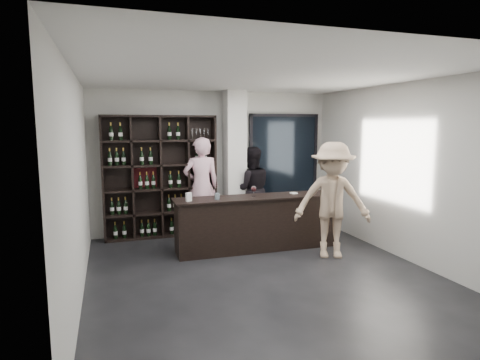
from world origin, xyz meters
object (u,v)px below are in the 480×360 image
object	(u,v)px
taster_pink	(201,187)
customer	(332,200)
wine_shelf	(161,177)
taster_black	(251,189)
tasting_counter	(257,223)

from	to	relation	value
taster_pink	customer	bearing A→B (deg)	136.56
wine_shelf	taster_pink	distance (m)	0.82
taster_black	taster_pink	bearing A→B (deg)	7.88
taster_black	customer	xyz separation A→B (m)	(0.72, -2.00, 0.08)
taster_pink	wine_shelf	bearing A→B (deg)	-6.93
taster_pink	taster_black	xyz separation A→B (m)	(1.05, 0.00, -0.10)
wine_shelf	tasting_counter	world-z (taller)	wine_shelf
taster_black	tasting_counter	bearing A→B (deg)	82.59
wine_shelf	customer	world-z (taller)	wine_shelf
tasting_counter	taster_black	xyz separation A→B (m)	(0.33, 1.22, 0.40)
wine_shelf	taster_pink	bearing A→B (deg)	-11.95
tasting_counter	taster_pink	distance (m)	1.51
taster_pink	customer	size ratio (longest dim) A/B	1.02
tasting_counter	taster_black	world-z (taller)	taster_black
wine_shelf	taster_pink	xyz separation A→B (m)	(0.78, -0.17, -0.21)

